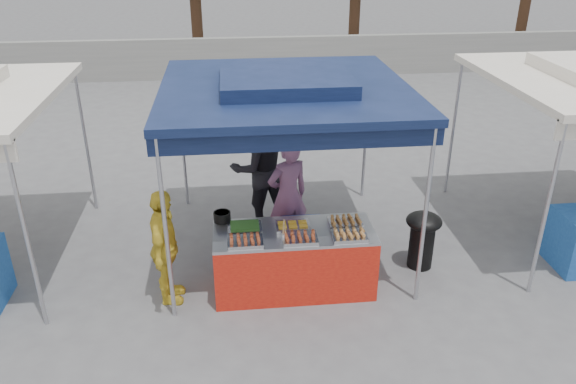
{
  "coord_description": "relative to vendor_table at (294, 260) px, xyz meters",
  "views": [
    {
      "loc": [
        -0.72,
        -6.09,
        4.29
      ],
      "look_at": [
        0.0,
        0.6,
        1.05
      ],
      "focal_mm": 35.0,
      "sensor_mm": 36.0,
      "label": 1
    }
  ],
  "objects": [
    {
      "name": "food_tray_bl",
      "position": [
        -0.6,
        0.09,
        0.46
      ],
      "size": [
        0.42,
        0.3,
        0.07
      ],
      "color": "#B8B8BD",
      "rests_on": "vendor_table"
    },
    {
      "name": "food_tray_fl",
      "position": [
        -0.61,
        -0.24,
        0.46
      ],
      "size": [
        0.42,
        0.3,
        0.07
      ],
      "color": "#B8B8BD",
      "rests_on": "vendor_table"
    },
    {
      "name": "vendor_table",
      "position": [
        0.0,
        0.0,
        0.0
      ],
      "size": [
        2.0,
        0.8,
        0.85
      ],
      "color": "#B21C10",
      "rests_on": "ground_plane"
    },
    {
      "name": "main_canopy",
      "position": [
        0.0,
        1.07,
        1.94
      ],
      "size": [
        3.2,
        3.2,
        2.57
      ],
      "color": "#ADADB3",
      "rests_on": "ground_plane"
    },
    {
      "name": "wok_burner",
      "position": [
        1.79,
        0.34,
        0.06
      ],
      "size": [
        0.48,
        0.48,
        0.81
      ],
      "rotation": [
        0.0,
        0.0,
        0.07
      ],
      "color": "black",
      "rests_on": "ground_plane"
    },
    {
      "name": "ground_plane",
      "position": [
        0.0,
        0.1,
        -0.43
      ],
      "size": [
        80.0,
        80.0,
        0.0
      ],
      "primitive_type": "plane",
      "color": "#535355"
    },
    {
      "name": "food_tray_bm",
      "position": [
        -0.01,
        0.07,
        0.46
      ],
      "size": [
        0.42,
        0.3,
        0.07
      ],
      "color": "#B8B8BD",
      "rests_on": "vendor_table"
    },
    {
      "name": "helper_man",
      "position": [
        -0.32,
        1.84,
        0.5
      ],
      "size": [
        1.07,
        0.94,
        1.85
      ],
      "primitive_type": "imported",
      "rotation": [
        0.0,
        0.0,
        3.44
      ],
      "color": "black",
      "rests_on": "ground_plane"
    },
    {
      "name": "back_wall",
      "position": [
        0.0,
        11.1,
        0.17
      ],
      "size": [
        40.0,
        0.25,
        1.2
      ],
      "primitive_type": "cube",
      "color": "slate",
      "rests_on": "ground_plane"
    },
    {
      "name": "cooking_pot",
      "position": [
        -0.88,
        0.35,
        0.49
      ],
      "size": [
        0.22,
        0.22,
        0.13
      ],
      "primitive_type": "cylinder",
      "color": "black",
      "rests_on": "vendor_table"
    },
    {
      "name": "food_tray_br",
      "position": [
        0.66,
        0.1,
        0.46
      ],
      "size": [
        0.42,
        0.3,
        0.07
      ],
      "color": "#B8B8BD",
      "rests_on": "vendor_table"
    },
    {
      "name": "crate_right",
      "position": [
        0.2,
        0.61,
        -0.26
      ],
      "size": [
        0.56,
        0.39,
        0.33
      ],
      "primitive_type": "cube",
      "color": "#123295",
      "rests_on": "ground_plane"
    },
    {
      "name": "food_tray_fr",
      "position": [
        0.64,
        -0.24,
        0.46
      ],
      "size": [
        0.42,
        0.3,
        0.07
      ],
      "color": "#B8B8BD",
      "rests_on": "vendor_table"
    },
    {
      "name": "skewer_cup",
      "position": [
        -0.14,
        -0.2,
        0.47
      ],
      "size": [
        0.07,
        0.07,
        0.09
      ],
      "primitive_type": "cylinder",
      "color": "#ADADB3",
      "rests_on": "vendor_table"
    },
    {
      "name": "vendor_woman",
      "position": [
        0.03,
        0.99,
        0.43
      ],
      "size": [
        0.73,
        0.62,
        1.7
      ],
      "primitive_type": "imported",
      "rotation": [
        0.0,
        0.0,
        3.54
      ],
      "color": "#7E5074",
      "rests_on": "ground_plane"
    },
    {
      "name": "customer_person",
      "position": [
        -1.58,
        -0.07,
        0.33
      ],
      "size": [
        0.41,
        0.9,
        1.51
      ],
      "primitive_type": "imported",
      "rotation": [
        0.0,
        0.0,
        1.52
      ],
      "color": "gold",
      "rests_on": "ground_plane"
    },
    {
      "name": "food_tray_fm",
      "position": [
        0.04,
        -0.24,
        0.46
      ],
      "size": [
        0.42,
        0.3,
        0.07
      ],
      "color": "#B8B8BD",
      "rests_on": "vendor_table"
    },
    {
      "name": "crate_stacked",
      "position": [
        0.2,
        0.61,
        0.07
      ],
      "size": [
        0.52,
        0.36,
        0.31
      ],
      "primitive_type": "cube",
      "color": "#123295",
      "rests_on": "crate_right"
    },
    {
      "name": "crate_left",
      "position": [
        -0.55,
        0.77,
        -0.28
      ],
      "size": [
        0.49,
        0.34,
        0.3
      ],
      "primitive_type": "cube",
      "color": "#123295",
      "rests_on": "ground_plane"
    }
  ]
}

